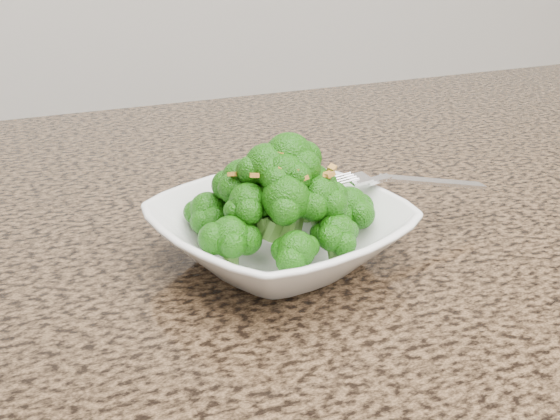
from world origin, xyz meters
name	(u,v)px	position (x,y,z in m)	size (l,w,h in m)	color
granite_counter	(342,231)	(0.00, 0.30, 0.89)	(1.64, 1.04, 0.03)	brown
bowl	(280,234)	(-0.10, 0.24, 0.93)	(0.22, 0.22, 0.05)	white
broccoli_pile	(280,167)	(-0.10, 0.24, 0.99)	(0.19, 0.19, 0.07)	#1B640B
garlic_topping	(280,122)	(-0.10, 0.24, 1.03)	(0.11, 0.11, 0.01)	#C0822E
fork	(382,179)	(0.01, 0.25, 0.96)	(0.19, 0.03, 0.01)	silver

